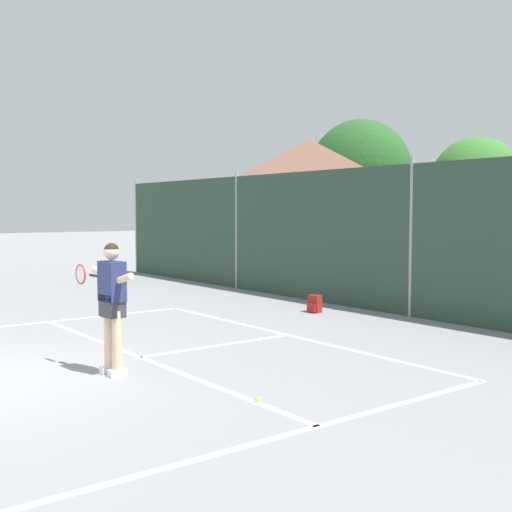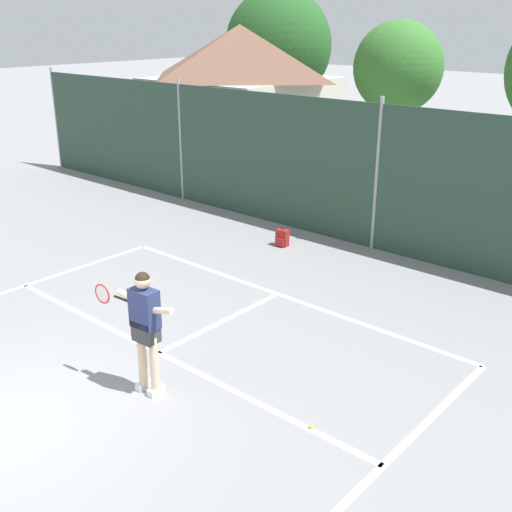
% 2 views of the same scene
% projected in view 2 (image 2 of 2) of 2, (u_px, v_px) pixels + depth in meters
% --- Properties ---
extents(ground_plane, '(120.00, 120.00, 0.00)m').
position_uv_depth(ground_plane, '(16.00, 424.00, 8.22)').
color(ground_plane, gray).
extents(court_markings, '(8.30, 11.10, 0.01)m').
position_uv_depth(court_markings, '(59.00, 402.00, 8.67)').
color(court_markings, white).
rests_on(court_markings, ground).
extents(chainlink_fence, '(26.09, 0.09, 3.47)m').
position_uv_depth(chainlink_fence, '(377.00, 178.00, 13.95)').
color(chainlink_fence, '#284233').
rests_on(chainlink_fence, ground).
extents(clubhouse_building, '(5.75, 5.62, 4.86)m').
position_uv_depth(clubhouse_building, '(240.00, 95.00, 21.84)').
color(clubhouse_building, beige).
rests_on(clubhouse_building, ground).
extents(tennis_player, '(1.43, 0.32, 1.85)m').
position_uv_depth(tennis_player, '(145.00, 322.00, 8.56)').
color(tennis_player, silver).
rests_on(tennis_player, ground).
extents(tennis_ball, '(0.07, 0.07, 0.07)m').
position_uv_depth(tennis_ball, '(311.00, 426.00, 8.11)').
color(tennis_ball, '#CCE033').
rests_on(tennis_ball, ground).
extents(backpack_red, '(0.30, 0.27, 0.46)m').
position_uv_depth(backpack_red, '(282.00, 238.00, 14.59)').
color(backpack_red, maroon).
rests_on(backpack_red, ground).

